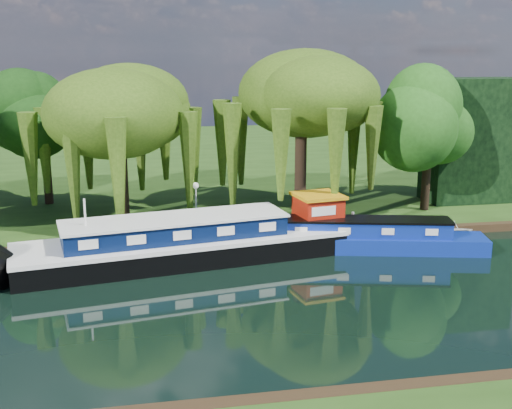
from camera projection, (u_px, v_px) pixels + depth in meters
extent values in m
plane|color=black|center=(208.00, 305.00, 26.19)|extent=(120.00, 120.00, 0.00)
cube|color=#1D3B10|center=(167.00, 162.00, 58.65)|extent=(120.00, 52.00, 0.45)
cube|color=black|center=(195.00, 251.00, 31.91)|extent=(17.71, 6.73, 1.15)
cube|color=silver|center=(195.00, 238.00, 31.75)|extent=(17.81, 6.82, 0.21)
cube|color=#071439|center=(175.00, 229.00, 31.29)|extent=(11.04, 4.55, 0.91)
cube|color=silver|center=(175.00, 218.00, 31.17)|extent=(11.27, 4.77, 0.12)
cube|color=maroon|center=(318.00, 210.00, 33.82)|extent=(2.44, 2.44, 1.44)
cube|color=#CA8C0E|center=(318.00, 196.00, 33.64)|extent=(2.72, 2.72, 0.15)
cylinder|color=silver|center=(86.00, 223.00, 29.71)|extent=(0.10, 0.10, 2.31)
cube|color=navy|center=(364.00, 244.00, 33.41)|extent=(12.67, 4.92, 0.94)
cube|color=navy|center=(364.00, 228.00, 33.21)|extent=(8.89, 3.55, 0.78)
cube|color=black|center=(365.00, 220.00, 33.10)|extent=(9.02, 3.67, 0.10)
cube|color=silver|center=(301.00, 230.00, 32.58)|extent=(0.62, 0.20, 0.33)
cube|color=silver|center=(344.00, 231.00, 32.47)|extent=(0.62, 0.20, 0.33)
cube|color=silver|center=(388.00, 232.00, 32.36)|extent=(0.62, 0.20, 0.33)
cube|color=silver|center=(432.00, 232.00, 32.26)|extent=(0.62, 0.20, 0.33)
imported|color=silver|center=(455.00, 238.00, 35.56)|extent=(2.18, 1.91, 1.09)
cylinder|color=black|center=(122.00, 176.00, 37.48)|extent=(0.66, 0.66, 5.08)
ellipsoid|color=#2C4B10|center=(119.00, 113.00, 36.63)|extent=(7.09, 7.09, 4.58)
cylinder|color=black|center=(300.00, 171.00, 38.46)|extent=(0.76, 0.76, 5.37)
ellipsoid|color=#2C4B10|center=(302.00, 106.00, 37.55)|extent=(7.33, 7.33, 4.74)
cylinder|color=black|center=(46.00, 158.00, 41.08)|extent=(0.50, 0.50, 6.03)
ellipsoid|color=black|center=(43.00, 119.00, 40.51)|extent=(4.82, 4.82, 4.82)
cylinder|color=black|center=(427.00, 163.00, 39.54)|extent=(0.57, 0.57, 5.87)
ellipsoid|color=#1D4B12|center=(430.00, 124.00, 38.98)|extent=(4.70, 4.70, 4.70)
cube|color=black|center=(473.00, 140.00, 41.90)|extent=(6.00, 3.00, 8.00)
cylinder|color=silver|center=(196.00, 208.00, 35.96)|extent=(0.10, 0.10, 2.20)
sphere|color=white|center=(196.00, 186.00, 35.66)|extent=(0.36, 0.36, 0.36)
cylinder|color=silver|center=(114.00, 232.00, 33.29)|extent=(0.16, 0.16, 1.00)
cylinder|color=silver|center=(246.00, 226.00, 34.53)|extent=(0.16, 0.16, 1.00)
cylinder|color=silver|center=(353.00, 221.00, 35.59)|extent=(0.16, 0.16, 1.00)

